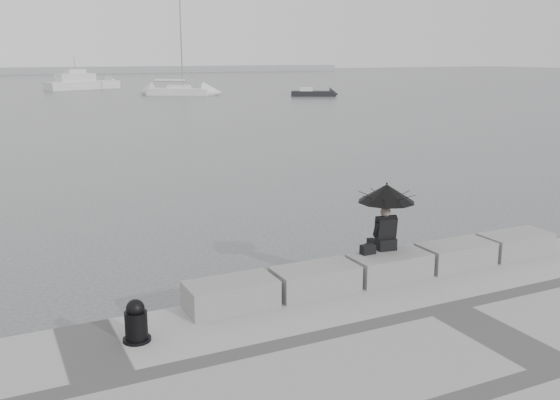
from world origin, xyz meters
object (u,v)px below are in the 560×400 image
seated_person (387,201)px  motor_cruiser (83,83)px  sailboat_right (179,91)px  small_motorboat (313,93)px  mooring_bollard (136,324)px

seated_person → motor_cruiser: size_ratio=0.13×
sailboat_right → small_motorboat: (13.54, -8.77, -0.21)m
small_motorboat → mooring_bollard: bearing=-93.5°
motor_cruiser → small_motorboat: 34.76m
sailboat_right → small_motorboat: sailboat_right is taller
seated_person → mooring_bollard: size_ratio=2.00×
motor_cruiser → mooring_bollard: bearing=-118.6°
mooring_bollard → motor_cruiser: motor_cruiser is taller
seated_person → motor_cruiser: (6.75, 81.99, -1.11)m
mooring_bollard → motor_cruiser: bearing=81.7°
motor_cruiser → small_motorboat: bearing=-71.1°
mooring_bollard → sailboat_right: 67.92m
sailboat_right → seated_person: bearing=-69.9°
mooring_bollard → seated_person: bearing=9.9°
seated_person → small_motorboat: seated_person is taller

